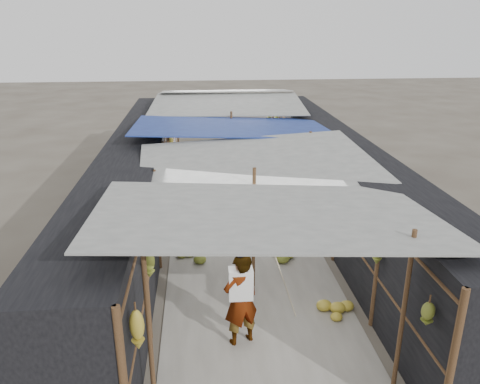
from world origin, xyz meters
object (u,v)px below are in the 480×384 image
object	(u,v)px
black_basin	(281,183)
shopper_blue	(229,182)
vendor_elderly	(241,300)
crate_near	(280,233)
vendor_seated	(281,185)

from	to	relation	value
black_basin	shopper_blue	xyz separation A→B (m)	(-1.87, -1.59, 0.64)
black_basin	vendor_elderly	world-z (taller)	vendor_elderly
crate_near	vendor_elderly	world-z (taller)	vendor_elderly
crate_near	vendor_elderly	xyz separation A→B (m)	(-1.38, -4.01, 0.69)
black_basin	vendor_elderly	xyz separation A→B (m)	(-2.13, -8.09, 0.77)
black_basin	shopper_blue	bearing A→B (deg)	-139.69
crate_near	black_basin	bearing A→B (deg)	56.76
black_basin	vendor_elderly	bearing A→B (deg)	-104.73
crate_near	shopper_blue	distance (m)	2.79
crate_near	black_basin	distance (m)	4.15
black_basin	vendor_elderly	distance (m)	8.40
crate_near	shopper_blue	bearing A→B (deg)	91.45
shopper_blue	vendor_seated	size ratio (longest dim) A/B	1.82
shopper_blue	vendor_seated	xyz separation A→B (m)	(1.66, 0.49, -0.33)
shopper_blue	black_basin	bearing A→B (deg)	10.56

